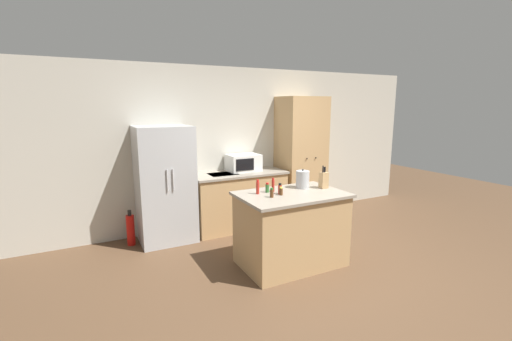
% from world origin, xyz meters
% --- Properties ---
extents(ground_plane, '(14.00, 14.00, 0.00)m').
position_xyz_m(ground_plane, '(0.00, 0.00, 0.00)').
color(ground_plane, brown).
extents(wall_back, '(7.20, 0.06, 2.60)m').
position_xyz_m(wall_back, '(0.00, 2.33, 1.30)').
color(wall_back, beige).
rests_on(wall_back, ground_plane).
extents(refrigerator, '(0.79, 0.68, 1.70)m').
position_xyz_m(refrigerator, '(-1.42, 1.97, 0.85)').
color(refrigerator, '#B7BABC').
rests_on(refrigerator, ground_plane).
extents(back_counter, '(1.53, 0.67, 0.92)m').
position_xyz_m(back_counter, '(-0.24, 1.99, 0.46)').
color(back_counter, tan).
rests_on(back_counter, ground_plane).
extents(pantry_cabinet, '(0.77, 0.63, 2.13)m').
position_xyz_m(pantry_cabinet, '(0.98, 2.00, 1.07)').
color(pantry_cabinet, tan).
rests_on(pantry_cabinet, ground_plane).
extents(kitchen_island, '(1.31, 0.86, 0.92)m').
position_xyz_m(kitchen_island, '(-0.21, 0.46, 0.46)').
color(kitchen_island, tan).
rests_on(kitchen_island, ground_plane).
extents(microwave, '(0.52, 0.40, 0.27)m').
position_xyz_m(microwave, '(-0.10, 2.08, 1.06)').
color(microwave, white).
rests_on(microwave, back_counter).
extents(knife_block, '(0.10, 0.09, 0.30)m').
position_xyz_m(knife_block, '(0.30, 0.49, 1.03)').
color(knife_block, tan).
rests_on(knife_block, kitchen_island).
extents(spice_bottle_tall_dark, '(0.04, 0.04, 0.11)m').
position_xyz_m(spice_bottle_tall_dark, '(-0.53, 0.40, 0.98)').
color(spice_bottle_tall_dark, '#563319').
rests_on(spice_bottle_tall_dark, kitchen_island).
extents(spice_bottle_short_red, '(0.05, 0.05, 0.13)m').
position_xyz_m(spice_bottle_short_red, '(-0.36, 0.50, 0.99)').
color(spice_bottle_short_red, '#B2281E').
rests_on(spice_bottle_short_red, kitchen_island).
extents(spice_bottle_amber_oil, '(0.05, 0.05, 0.12)m').
position_xyz_m(spice_bottle_amber_oil, '(-0.46, 0.64, 0.98)').
color(spice_bottle_amber_oil, '#337033').
rests_on(spice_bottle_amber_oil, kitchen_island).
extents(spice_bottle_green_herb, '(0.04, 0.04, 0.18)m').
position_xyz_m(spice_bottle_green_herb, '(-0.60, 0.62, 1.01)').
color(spice_bottle_green_herb, '#B2281E').
rests_on(spice_bottle_green_herb, kitchen_island).
extents(spice_bottle_pale_salt, '(0.04, 0.04, 0.10)m').
position_xyz_m(spice_bottle_pale_salt, '(-0.38, 0.44, 0.97)').
color(spice_bottle_pale_salt, '#563319').
rests_on(spice_bottle_pale_salt, kitchen_island).
extents(spice_bottle_orange_cap, '(0.04, 0.04, 0.17)m').
position_xyz_m(spice_bottle_orange_cap, '(-0.38, 0.63, 1.01)').
color(spice_bottle_orange_cap, '#B2281E').
rests_on(spice_bottle_orange_cap, kitchen_island).
extents(kettle, '(0.17, 0.17, 0.25)m').
position_xyz_m(kettle, '(0.06, 0.63, 1.04)').
color(kettle, '#B2B5B7').
rests_on(kettle, kitchen_island).
extents(fire_extinguisher, '(0.11, 0.11, 0.52)m').
position_xyz_m(fire_extinguisher, '(-1.93, 2.02, 0.23)').
color(fire_extinguisher, red).
rests_on(fire_extinguisher, ground_plane).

